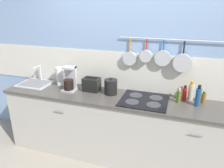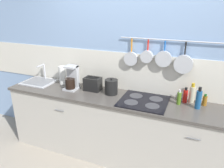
# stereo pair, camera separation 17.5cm
# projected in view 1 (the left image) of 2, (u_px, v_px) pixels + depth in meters

# --- Properties ---
(ground_plane) EXTENTS (12.00, 12.00, 0.00)m
(ground_plane) POSITION_uv_depth(u_px,v_px,m) (125.00, 158.00, 3.08)
(ground_plane) COLOR #9E9384
(wall_back) EXTENTS (7.20, 0.15, 2.60)m
(wall_back) POSITION_uv_depth(u_px,v_px,m) (134.00, 64.00, 2.91)
(wall_back) COLOR #84A3CC
(wall_back) RESTS_ON ground_plane
(cabinet_base) EXTENTS (3.34, 0.55, 0.88)m
(cabinet_base) POSITION_uv_depth(u_px,v_px,m) (126.00, 131.00, 2.92)
(cabinet_base) COLOR #B7B2A8
(cabinet_base) RESTS_ON ground_plane
(countertop) EXTENTS (3.38, 0.57, 0.03)m
(countertop) POSITION_uv_depth(u_px,v_px,m) (127.00, 100.00, 2.76)
(countertop) COLOR #4C4742
(countertop) RESTS_ON cabinet_base
(sink_basin) EXTENTS (0.46, 0.39, 0.25)m
(sink_basin) POSITION_uv_depth(u_px,v_px,m) (36.00, 83.00, 3.24)
(sink_basin) COLOR #B7BABF
(sink_basin) RESTS_ON countertop
(paper_towel_roll) EXTENTS (0.11, 0.11, 0.27)m
(paper_towel_roll) POSITION_uv_depth(u_px,v_px,m) (60.00, 76.00, 3.16)
(paper_towel_roll) COLOR white
(paper_towel_roll) RESTS_ON countertop
(coffee_maker) EXTENTS (0.18, 0.18, 0.33)m
(coffee_maker) POSITION_uv_depth(u_px,v_px,m) (70.00, 81.00, 2.98)
(coffee_maker) COLOR #B7BABF
(coffee_maker) RESTS_ON countertop
(toaster) EXTENTS (0.24, 0.16, 0.19)m
(toaster) POSITION_uv_depth(u_px,v_px,m) (92.00, 84.00, 2.97)
(toaster) COLOR black
(toaster) RESTS_ON countertop
(kettle) EXTENTS (0.17, 0.17, 0.22)m
(kettle) POSITION_uv_depth(u_px,v_px,m) (111.00, 87.00, 2.86)
(kettle) COLOR black
(kettle) RESTS_ON countertop
(cooktop) EXTENTS (0.57, 0.53, 0.01)m
(cooktop) POSITION_uv_depth(u_px,v_px,m) (144.00, 100.00, 2.69)
(cooktop) COLOR black
(cooktop) RESTS_ON countertop
(bottle_dish_soap) EXTENTS (0.05, 0.05, 0.18)m
(bottle_dish_soap) POSITION_uv_depth(u_px,v_px,m) (179.00, 96.00, 2.62)
(bottle_dish_soap) COLOR #4C721E
(bottle_dish_soap) RESTS_ON countertop
(bottle_vinegar) EXTENTS (0.05, 0.05, 0.19)m
(bottle_vinegar) POSITION_uv_depth(u_px,v_px,m) (185.00, 94.00, 2.68)
(bottle_vinegar) COLOR red
(bottle_vinegar) RESTS_ON countertop
(bottle_cooking_wine) EXTENTS (0.07, 0.07, 0.24)m
(bottle_cooking_wine) POSITION_uv_depth(u_px,v_px,m) (191.00, 92.00, 2.68)
(bottle_cooking_wine) COLOR #BFB799
(bottle_cooking_wine) RESTS_ON countertop
(bottle_olive_oil) EXTENTS (0.06, 0.06, 0.26)m
(bottle_olive_oil) POSITION_uv_depth(u_px,v_px,m) (198.00, 97.00, 2.52)
(bottle_olive_oil) COLOR navy
(bottle_olive_oil) RESTS_ON countertop
(bottle_hot_sauce) EXTENTS (0.05, 0.05, 0.14)m
(bottle_hot_sauce) POSITION_uv_depth(u_px,v_px,m) (203.00, 98.00, 2.62)
(bottle_hot_sauce) COLOR #8C5919
(bottle_hot_sauce) RESTS_ON countertop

